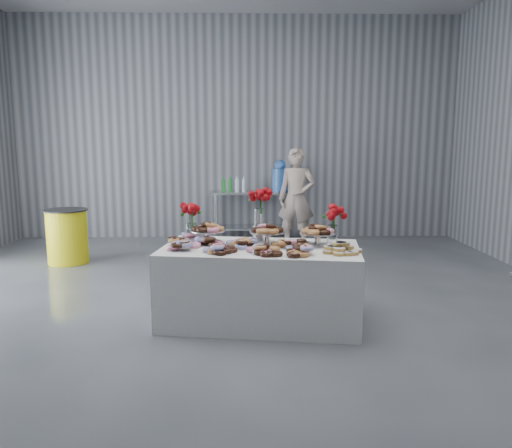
{
  "coord_description": "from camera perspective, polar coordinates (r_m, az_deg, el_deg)",
  "views": [
    {
      "loc": [
        0.17,
        -4.74,
        1.75
      ],
      "look_at": [
        0.28,
        0.54,
        0.89
      ],
      "focal_mm": 35.0,
      "sensor_mm": 36.0,
      "label": 1
    }
  ],
  "objects": [
    {
      "name": "bouquet_center",
      "position": [
        5.14,
        0.39,
        2.31
      ],
      "size": [
        0.26,
        0.26,
        0.57
      ],
      "color": "silver",
      "rests_on": "display_table"
    },
    {
      "name": "display_table",
      "position": [
        4.94,
        0.51,
        -6.91
      ],
      "size": [
        2.02,
        1.26,
        0.75
      ],
      "primitive_type": "cube",
      "rotation": [
        0.0,
        0.0,
        -0.14
      ],
      "color": "white",
      "rests_on": "ground"
    },
    {
      "name": "cake_stand_left",
      "position": [
        5.06,
        -5.5,
        -0.58
      ],
      "size": [
        0.36,
        0.36,
        0.17
      ],
      "color": "silver",
      "rests_on": "display_table"
    },
    {
      "name": "cake_stand_right",
      "position": [
        4.94,
        7.06,
        -0.84
      ],
      "size": [
        0.36,
        0.36,
        0.17
      ],
      "color": "silver",
      "rests_on": "display_table"
    },
    {
      "name": "danish_pile",
      "position": [
        4.67,
        9.5,
        -2.56
      ],
      "size": [
        0.48,
        0.48,
        0.11
      ],
      "primitive_type": null,
      "color": "white",
      "rests_on": "display_table"
    },
    {
      "name": "drink_bottles",
      "position": [
        8.77,
        -2.58,
        4.58
      ],
      "size": [
        0.54,
        0.08,
        0.27
      ],
      "primitive_type": null,
      "color": "#268C33",
      "rests_on": "prep_table"
    },
    {
      "name": "ground",
      "position": [
        5.06,
        -3.09,
        -11.0
      ],
      "size": [
        9.0,
        9.0,
        0.0
      ],
      "primitive_type": "plane",
      "color": "#3D4045",
      "rests_on": "ground"
    },
    {
      "name": "water_jug",
      "position": [
        8.88,
        2.74,
        5.38
      ],
      "size": [
        0.28,
        0.28,
        0.55
      ],
      "color": "#417EDE",
      "rests_on": "prep_table"
    },
    {
      "name": "trash_barrel",
      "position": [
        7.81,
        -20.78,
        -1.31
      ],
      "size": [
        0.62,
        0.62,
        0.79
      ],
      "rotation": [
        0.0,
        0.0,
        0.03
      ],
      "color": "yellow",
      "rests_on": "ground"
    },
    {
      "name": "donut_mounds",
      "position": [
        4.79,
        0.53,
        -2.24
      ],
      "size": [
        1.9,
        1.04,
        0.09
      ],
      "primitive_type": null,
      "rotation": [
        0.0,
        0.0,
        -0.14
      ],
      "color": "#B87F43",
      "rests_on": "display_table"
    },
    {
      "name": "bouquet_left",
      "position": [
        5.17,
        -7.46,
        1.36
      ],
      "size": [
        0.26,
        0.26,
        0.42
      ],
      "color": "white",
      "rests_on": "display_table"
    },
    {
      "name": "room_walls",
      "position": [
        4.91,
        -6.74,
        19.62
      ],
      "size": [
        8.04,
        9.04,
        4.02
      ],
      "color": "gray",
      "rests_on": "ground"
    },
    {
      "name": "prep_table",
      "position": [
        8.92,
        -0.49,
        1.98
      ],
      "size": [
        1.5,
        0.6,
        0.9
      ],
      "color": "silver",
      "rests_on": "ground"
    },
    {
      "name": "cake_stand_mid",
      "position": [
        4.96,
        1.28,
        -0.72
      ],
      "size": [
        0.36,
        0.36,
        0.17
      ],
      "color": "silver",
      "rests_on": "display_table"
    },
    {
      "name": "bouquet_right",
      "position": [
        5.07,
        8.79,
        1.17
      ],
      "size": [
        0.26,
        0.26,
        0.42
      ],
      "color": "white",
      "rests_on": "display_table"
    },
    {
      "name": "person",
      "position": [
        8.35,
        4.65,
        2.95
      ],
      "size": [
        0.67,
        0.5,
        1.67
      ],
      "primitive_type": "imported",
      "rotation": [
        0.0,
        0.0,
        -0.18
      ],
      "color": "#CC8C93",
      "rests_on": "ground"
    }
  ]
}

